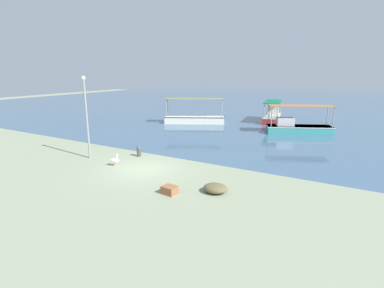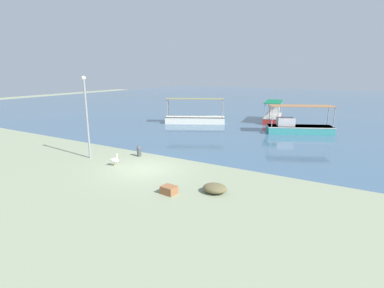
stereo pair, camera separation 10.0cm
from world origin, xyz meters
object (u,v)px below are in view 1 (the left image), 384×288
object	(u,v)px
fishing_boat_center	(194,118)
fishing_boat_far_right	(297,127)
net_pile	(216,188)
cargo_crate	(170,190)
mooring_bollard	(139,151)
pelican	(115,160)
lamp_post	(86,113)
fishing_boat_near_right	(272,116)

from	to	relation	value
fishing_boat_center	fishing_boat_far_right	bearing A→B (deg)	1.12
net_pile	cargo_crate	world-z (taller)	net_pile
fishing_boat_center	mooring_bollard	distance (m)	14.25
mooring_bollard	pelican	bearing A→B (deg)	-87.92
pelican	net_pile	bearing A→B (deg)	-5.05
lamp_post	net_pile	xyz separation A→B (m)	(10.27, -1.11, -2.94)
fishing_boat_near_right	net_pile	distance (m)	23.27
cargo_crate	lamp_post	bearing A→B (deg)	164.00
fishing_boat_near_right	fishing_boat_center	world-z (taller)	fishing_boat_center
fishing_boat_far_right	pelican	size ratio (longest dim) A/B	8.01
lamp_post	net_pile	distance (m)	10.74
net_pile	lamp_post	bearing A→B (deg)	173.86
fishing_boat_near_right	mooring_bollard	size ratio (longest dim) A/B	7.59
fishing_boat_near_right	pelican	xyz separation A→B (m)	(-3.92, -22.34, -0.29)
cargo_crate	pelican	bearing A→B (deg)	160.65
pelican	fishing_boat_near_right	bearing A→B (deg)	80.04
fishing_boat_far_right	lamp_post	bearing A→B (deg)	-123.72
pelican	fishing_boat_center	bearing A→B (deg)	101.92
pelican	cargo_crate	bearing A→B (deg)	-19.35
fishing_boat_near_right	cargo_crate	world-z (taller)	fishing_boat_near_right
fishing_boat_far_right	cargo_crate	world-z (taller)	fishing_boat_far_right
fishing_boat_near_right	fishing_boat_far_right	world-z (taller)	fishing_boat_far_right
fishing_boat_center	mooring_bollard	world-z (taller)	fishing_boat_center
mooring_bollard	net_pile	distance (m)	8.19
fishing_boat_center	pelican	world-z (taller)	fishing_boat_center
lamp_post	cargo_crate	bearing A→B (deg)	-16.00
cargo_crate	fishing_boat_near_right	bearing A→B (deg)	93.88
fishing_boat_far_right	fishing_boat_center	world-z (taller)	fishing_boat_center
fishing_boat_far_right	lamp_post	world-z (taller)	lamp_post
fishing_boat_near_right	lamp_post	world-z (taller)	lamp_post
fishing_boat_far_right	cargo_crate	size ratio (longest dim) A/B	8.96
fishing_boat_near_right	fishing_boat_center	xyz separation A→B (m)	(-7.37, -6.00, -0.08)
mooring_bollard	lamp_post	bearing A→B (deg)	-143.04
fishing_boat_center	lamp_post	bearing A→B (deg)	-87.69
fishing_boat_far_right	fishing_boat_center	distance (m)	11.40
fishing_boat_near_right	net_pile	xyz separation A→B (m)	(3.54, -23.00, -0.44)
fishing_boat_far_right	net_pile	bearing A→B (deg)	-91.61
mooring_bollard	net_pile	bearing A→B (deg)	-22.63
fishing_boat_center	pelican	xyz separation A→B (m)	(3.45, -16.34, -0.21)
cargo_crate	mooring_bollard	bearing A→B (deg)	141.85
fishing_boat_near_right	mooring_bollard	xyz separation A→B (m)	(-4.01, -19.85, -0.26)
fishing_boat_near_right	pelican	size ratio (longest dim) A/B	7.19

